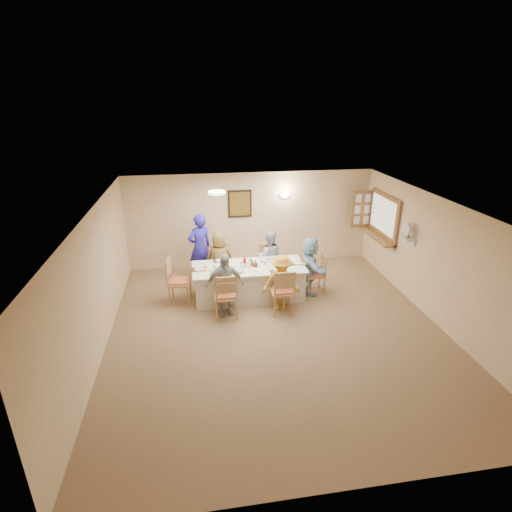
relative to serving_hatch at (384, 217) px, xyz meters
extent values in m
plane|color=#836853|center=(-3.21, -2.40, -1.50)|extent=(7.00, 7.00, 0.00)
plane|color=beige|center=(-3.21, 1.10, -0.25)|extent=(6.50, 0.00, 6.50)
plane|color=beige|center=(-3.21, -5.90, -0.25)|extent=(6.50, 0.00, 6.50)
plane|color=beige|center=(-6.46, -2.40, -0.25)|extent=(0.00, 7.00, 7.00)
plane|color=beige|center=(0.04, -2.40, -0.25)|extent=(0.00, 7.00, 7.00)
plane|color=white|center=(-3.21, -2.40, 1.00)|extent=(7.00, 7.00, 0.00)
cube|color=black|center=(-3.51, 1.07, 0.20)|extent=(0.62, 0.04, 0.72)
cube|color=black|center=(-3.51, 1.05, 0.20)|extent=(0.52, 0.02, 0.62)
ellipsoid|color=white|center=(-2.31, 1.04, 0.40)|extent=(0.26, 0.09, 0.18)
cylinder|color=white|center=(-4.21, -0.90, 0.97)|extent=(0.36, 0.36, 0.05)
cube|color=#9C6738|center=(0.00, 0.00, 0.00)|extent=(0.06, 1.50, 1.15)
cube|color=#9C6738|center=(-0.12, 0.00, -0.53)|extent=(0.30, 1.50, 0.05)
cube|color=#9C6738|center=(-0.26, 0.76, 0.00)|extent=(0.55, 0.04, 1.00)
cube|color=white|center=(-0.08, -1.35, -0.10)|extent=(0.22, 0.36, 0.03)
cube|color=silver|center=(-3.56, -0.88, -1.12)|extent=(2.52, 1.07, 0.76)
imported|color=brown|center=(-4.16, -0.20, -0.80)|extent=(0.77, 0.57, 1.40)
imported|color=#AAB1C4|center=(-2.96, -0.20, -0.83)|extent=(0.78, 0.68, 1.34)
imported|color=#A9A9A9|center=(-4.16, -1.56, -0.82)|extent=(0.90, 0.56, 1.36)
imported|color=gold|center=(-2.96, -1.56, -0.87)|extent=(0.91, 0.64, 1.26)
imported|color=#95BFDE|center=(-2.14, -0.88, -0.82)|extent=(1.27, 0.41, 1.37)
imported|color=#2D28BD|center=(-4.61, 0.27, -0.65)|extent=(0.94, 0.89, 1.70)
cube|color=#472B19|center=(-4.16, -1.30, -0.74)|extent=(0.33, 0.24, 0.01)
cylinder|color=white|center=(-4.16, -1.30, -0.73)|extent=(0.23, 0.23, 0.01)
cube|color=yellow|center=(-3.98, -1.35, -0.73)|extent=(0.13, 0.13, 0.01)
cube|color=#472B19|center=(-2.96, -1.30, -0.74)|extent=(0.36, 0.27, 0.01)
cylinder|color=white|center=(-2.96, -1.30, -0.73)|extent=(0.22, 0.22, 0.01)
cube|color=yellow|center=(-2.78, -1.35, -0.73)|extent=(0.14, 0.14, 0.01)
cube|color=#472B19|center=(-4.16, -0.46, -0.74)|extent=(0.33, 0.25, 0.01)
cylinder|color=white|center=(-4.16, -0.46, -0.73)|extent=(0.25, 0.25, 0.02)
cube|color=yellow|center=(-3.98, -0.51, -0.73)|extent=(0.14, 0.14, 0.01)
cube|color=#472B19|center=(-2.96, -0.46, -0.74)|extent=(0.33, 0.25, 0.01)
cylinder|color=white|center=(-2.96, -0.46, -0.73)|extent=(0.23, 0.23, 0.01)
cube|color=yellow|center=(-2.78, -0.51, -0.73)|extent=(0.15, 0.15, 0.01)
cube|color=#472B19|center=(-4.66, -0.88, -0.74)|extent=(0.33, 0.25, 0.01)
cylinder|color=white|center=(-4.66, -0.88, -0.73)|extent=(0.22, 0.22, 0.01)
cube|color=yellow|center=(-4.48, -0.93, -0.73)|extent=(0.14, 0.14, 0.01)
cube|color=#472B19|center=(-2.44, -0.88, -0.74)|extent=(0.33, 0.25, 0.01)
cylinder|color=white|center=(-2.44, -0.88, -0.73)|extent=(0.23, 0.23, 0.01)
cube|color=yellow|center=(-2.26, -0.93, -0.73)|extent=(0.14, 0.14, 0.01)
imported|color=white|center=(-4.37, -1.19, -0.69)|extent=(0.16, 0.16, 0.09)
imported|color=white|center=(-3.18, -0.36, -0.69)|extent=(0.11, 0.11, 0.09)
imported|color=white|center=(-3.83, -1.16, -0.71)|extent=(0.39, 0.39, 0.05)
imported|color=white|center=(-3.18, -0.64, -0.71)|extent=(0.30, 0.30, 0.06)
imported|color=red|center=(-3.64, -0.82, -0.62)|extent=(0.11, 0.11, 0.23)
imported|color=#592717|center=(-3.50, -0.83, -0.65)|extent=(0.08, 0.08, 0.18)
imported|color=#592717|center=(-3.41, -0.92, -0.67)|extent=(0.19, 0.19, 0.15)
cylinder|color=silver|center=(-3.71, -0.83, -0.68)|extent=(0.07, 0.07, 0.10)
camera|label=1|loc=(-4.69, -9.01, 2.83)|focal=28.00mm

